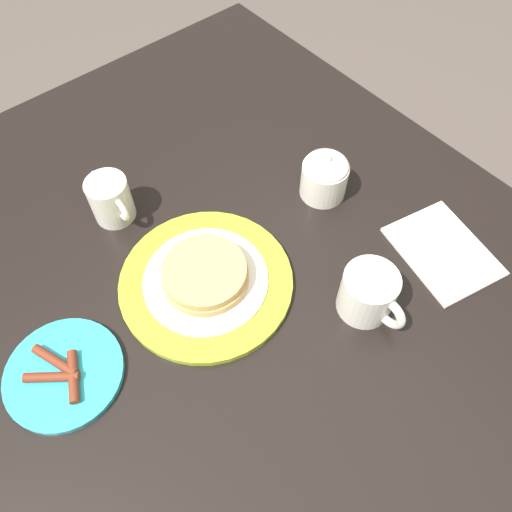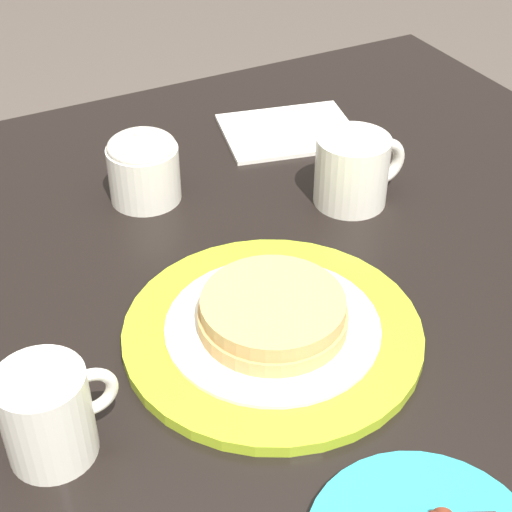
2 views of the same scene
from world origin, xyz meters
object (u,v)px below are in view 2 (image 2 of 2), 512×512
Objects in this scene: pancake_plate at (273,325)px; creamer_pitcher at (46,413)px; sugar_bowl at (146,165)px; coffee_mug at (354,169)px; napkin at (289,131)px.

pancake_plate is 0.22m from creamer_pitcher.
pancake_plate is 0.28m from sugar_bowl.
napkin is (0.01, 0.17, -0.04)m from coffee_mug.
creamer_pitcher is (-0.21, -0.04, 0.03)m from pancake_plate.
creamer_pitcher is 0.56m from napkin.
creamer_pitcher reaches higher than napkin.
sugar_bowl is at bearing 93.30° from pancake_plate.
coffee_mug is (0.19, 0.16, 0.03)m from pancake_plate.
sugar_bowl reaches higher than pancake_plate.
coffee_mug is 1.23× the size of sugar_bowl.
sugar_bowl is 0.23m from napkin.
pancake_plate is at bearing -86.70° from sugar_bowl.
coffee_mug reaches higher than pancake_plate.
pancake_plate is 0.25m from coffee_mug.
sugar_bowl is at bearing 57.45° from creamer_pitcher.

